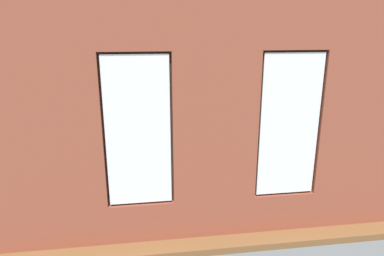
{
  "coord_description": "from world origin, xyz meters",
  "views": [
    {
      "loc": [
        0.91,
        6.54,
        2.84
      ],
      "look_at": [
        0.03,
        0.4,
        1.01
      ],
      "focal_mm": 32.0,
      "sensor_mm": 36.0,
      "label": 1
    }
  ],
  "objects_px": {
    "coffee_table": "(185,151)",
    "potted_plant_between_couches": "(288,165)",
    "potted_plant_beside_window_right": "(113,182)",
    "potted_plant_corner_near_left": "(279,111)",
    "couch_by_window": "(204,191)",
    "remote_silver": "(185,148)",
    "couch_left": "(314,159)",
    "potted_plant_foreground_right": "(81,119)",
    "cup_ceramic": "(191,148)",
    "media_console": "(56,159)",
    "potted_plant_by_left_couch": "(268,138)",
    "remote_black": "(175,147)",
    "papasan_chair": "(140,129)",
    "tv_flatscreen": "(52,129)",
    "table_plant_small": "(203,141)"
  },
  "relations": [
    {
      "from": "papasan_chair",
      "to": "couch_left",
      "type": "bearing_deg",
      "value": 148.35
    },
    {
      "from": "coffee_table",
      "to": "media_console",
      "type": "distance_m",
      "value": 2.63
    },
    {
      "from": "papasan_chair",
      "to": "potted_plant_foreground_right",
      "type": "xyz_separation_m",
      "value": [
        1.4,
        -0.14,
        0.29
      ]
    },
    {
      "from": "media_console",
      "to": "papasan_chair",
      "type": "relative_size",
      "value": 0.79
    },
    {
      "from": "cup_ceramic",
      "to": "potted_plant_corner_near_left",
      "type": "height_order",
      "value": "potted_plant_corner_near_left"
    },
    {
      "from": "remote_silver",
      "to": "couch_left",
      "type": "bearing_deg",
      "value": -150.44
    },
    {
      "from": "media_console",
      "to": "tv_flatscreen",
      "type": "distance_m",
      "value": 0.64
    },
    {
      "from": "potted_plant_corner_near_left",
      "to": "couch_left",
      "type": "bearing_deg",
      "value": 85.99
    },
    {
      "from": "cup_ceramic",
      "to": "media_console",
      "type": "relative_size",
      "value": 0.11
    },
    {
      "from": "couch_left",
      "to": "papasan_chair",
      "type": "relative_size",
      "value": 1.77
    },
    {
      "from": "couch_by_window",
      "to": "table_plant_small",
      "type": "relative_size",
      "value": 8.86
    },
    {
      "from": "cup_ceramic",
      "to": "media_console",
      "type": "xyz_separation_m",
      "value": [
        2.74,
        -0.23,
        -0.19
      ]
    },
    {
      "from": "potted_plant_beside_window_right",
      "to": "potted_plant_corner_near_left",
      "type": "distance_m",
      "value": 5.28
    },
    {
      "from": "couch_by_window",
      "to": "potted_plant_between_couches",
      "type": "relative_size",
      "value": 1.58
    },
    {
      "from": "couch_left",
      "to": "potted_plant_corner_near_left",
      "type": "height_order",
      "value": "potted_plant_corner_near_left"
    },
    {
      "from": "coffee_table",
      "to": "remote_black",
      "type": "height_order",
      "value": "remote_black"
    },
    {
      "from": "couch_left",
      "to": "potted_plant_between_couches",
      "type": "relative_size",
      "value": 1.71
    },
    {
      "from": "potted_plant_foreground_right",
      "to": "remote_black",
      "type": "bearing_deg",
      "value": 146.07
    },
    {
      "from": "remote_silver",
      "to": "potted_plant_foreground_right",
      "type": "height_order",
      "value": "potted_plant_foreground_right"
    },
    {
      "from": "remote_black",
      "to": "potted_plant_foreground_right",
      "type": "relative_size",
      "value": 0.13
    },
    {
      "from": "tv_flatscreen",
      "to": "potted_plant_by_left_couch",
      "type": "distance_m",
      "value": 4.81
    },
    {
      "from": "remote_black",
      "to": "potted_plant_by_left_couch",
      "type": "relative_size",
      "value": 0.36
    },
    {
      "from": "potted_plant_by_left_couch",
      "to": "potted_plant_corner_near_left",
      "type": "xyz_separation_m",
      "value": [
        -0.56,
        -0.83,
        0.43
      ]
    },
    {
      "from": "media_console",
      "to": "potted_plant_between_couches",
      "type": "distance_m",
      "value": 4.55
    },
    {
      "from": "potted_plant_between_couches",
      "to": "coffee_table",
      "type": "bearing_deg",
      "value": -49.91
    },
    {
      "from": "couch_by_window",
      "to": "media_console",
      "type": "xyz_separation_m",
      "value": [
        2.71,
        -1.94,
        -0.06
      ]
    },
    {
      "from": "remote_black",
      "to": "papasan_chair",
      "type": "relative_size",
      "value": 0.15
    },
    {
      "from": "potted_plant_beside_window_right",
      "to": "potted_plant_foreground_right",
      "type": "bearing_deg",
      "value": -73.53
    },
    {
      "from": "remote_black",
      "to": "papasan_chair",
      "type": "xyz_separation_m",
      "value": [
        0.73,
        -1.29,
        0.04
      ]
    },
    {
      "from": "couch_left",
      "to": "potted_plant_corner_near_left",
      "type": "distance_m",
      "value": 2.34
    },
    {
      "from": "coffee_table",
      "to": "potted_plant_between_couches",
      "type": "bearing_deg",
      "value": 130.09
    },
    {
      "from": "couch_left",
      "to": "cup_ceramic",
      "type": "relative_size",
      "value": 21.36
    },
    {
      "from": "papasan_chair",
      "to": "cup_ceramic",
      "type": "bearing_deg",
      "value": 124.83
    },
    {
      "from": "couch_left",
      "to": "potted_plant_between_couches",
      "type": "bearing_deg",
      "value": -43.77
    },
    {
      "from": "remote_black",
      "to": "remote_silver",
      "type": "bearing_deg",
      "value": 86.33
    },
    {
      "from": "couch_by_window",
      "to": "remote_silver",
      "type": "bearing_deg",
      "value": -87.4
    },
    {
      "from": "potted_plant_beside_window_right",
      "to": "potted_plant_by_left_couch",
      "type": "bearing_deg",
      "value": -142.05
    },
    {
      "from": "remote_silver",
      "to": "potted_plant_corner_near_left",
      "type": "relative_size",
      "value": 0.12
    },
    {
      "from": "potted_plant_between_couches",
      "to": "potted_plant_beside_window_right",
      "type": "xyz_separation_m",
      "value": [
        2.79,
        0.15,
        -0.05
      ]
    },
    {
      "from": "coffee_table",
      "to": "media_console",
      "type": "bearing_deg",
      "value": -2.69
    },
    {
      "from": "potted_plant_beside_window_right",
      "to": "potted_plant_corner_near_left",
      "type": "xyz_separation_m",
      "value": [
        -3.97,
        -3.48,
        0.1
      ]
    },
    {
      "from": "remote_silver",
      "to": "potted_plant_between_couches",
      "type": "distance_m",
      "value": 2.32
    },
    {
      "from": "table_plant_small",
      "to": "potted_plant_foreground_right",
      "type": "relative_size",
      "value": 0.17
    },
    {
      "from": "coffee_table",
      "to": "potted_plant_foreground_right",
      "type": "relative_size",
      "value": 1.2
    },
    {
      "from": "remote_silver",
      "to": "tv_flatscreen",
      "type": "distance_m",
      "value": 2.68
    },
    {
      "from": "couch_left",
      "to": "potted_plant_between_couches",
      "type": "xyz_separation_m",
      "value": [
        1.01,
        1.04,
        0.36
      ]
    },
    {
      "from": "papasan_chair",
      "to": "potted_plant_beside_window_right",
      "type": "distance_m",
      "value": 3.32
    },
    {
      "from": "coffee_table",
      "to": "tv_flatscreen",
      "type": "height_order",
      "value": "tv_flatscreen"
    },
    {
      "from": "couch_left",
      "to": "cup_ceramic",
      "type": "bearing_deg",
      "value": -103.91
    },
    {
      "from": "papasan_chair",
      "to": "tv_flatscreen",
      "type": "bearing_deg",
      "value": 36.36
    }
  ]
}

